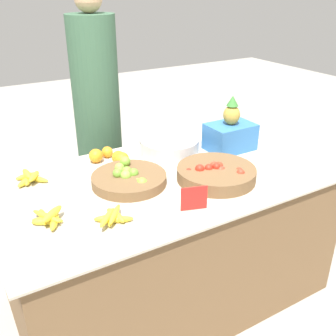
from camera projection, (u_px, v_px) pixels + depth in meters
The scene contains 12 objects.
ground_plane at pixel (168, 291), 2.44m from camera, with size 12.00×12.00×0.00m, color #A39E93.
market_table at pixel (168, 238), 2.27m from camera, with size 1.81×1.00×0.80m.
lime_bowl at pixel (129, 179), 2.01m from camera, with size 0.38×0.38×0.10m.
tomato_basket at pixel (216, 173), 2.05m from camera, with size 0.41×0.41×0.09m.
orange_pile at pixel (111, 157), 2.23m from camera, with size 0.19×0.23×0.08m.
metal_bowl at pixel (169, 146), 2.36m from camera, with size 0.35×0.35×0.09m.
price_sign at pixel (194, 198), 1.77m from camera, with size 0.12×0.04×0.12m.
produce_crate at pixel (230, 134), 2.39m from camera, with size 0.28×0.20×0.34m.
banana_bunch_front_right at pixel (30, 178), 2.03m from camera, with size 0.17×0.16×0.06m.
banana_bunch_front_left at pixel (49, 218), 1.68m from camera, with size 0.15×0.20×0.06m.
banana_bunch_back_center at pixel (113, 217), 1.70m from camera, with size 0.17×0.16×0.05m.
vendor_person at pixel (99, 128), 2.76m from camera, with size 0.32×0.32×1.73m.
Camera 1 is at (-0.95, -1.61, 1.74)m, focal length 42.00 mm.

